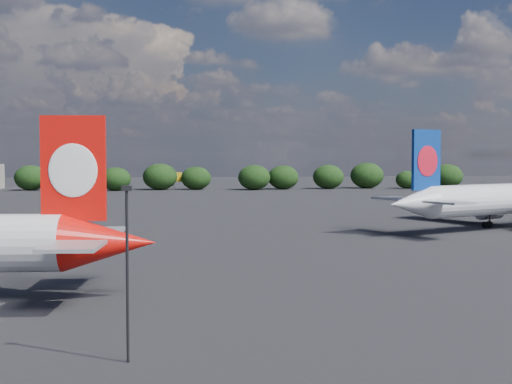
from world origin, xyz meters
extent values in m
plane|color=black|center=(0.00, 60.00, 0.00)|extent=(500.00, 500.00, 0.00)
cone|color=red|center=(4.22, 7.98, 4.43)|extent=(7.46, 5.07, 4.43)
cube|color=red|center=(1.58, 8.23, 10.09)|extent=(4.89, 0.90, 7.97)
ellipsoid|color=white|center=(1.55, 7.96, 9.93)|extent=(3.72, 0.52, 4.07)
ellipsoid|color=white|center=(1.60, 8.49, 9.93)|extent=(3.72, 0.52, 4.07)
cube|color=#95979C|center=(2.00, 3.30, 4.78)|extent=(4.46, 5.66, 0.27)
cube|color=#95979C|center=(2.91, 12.99, 4.78)|extent=(4.46, 5.66, 0.27)
cone|color=silver|center=(41.37, 44.88, 4.57)|extent=(8.55, 7.21, 4.57)
cube|color=navy|center=(43.85, 46.03, 10.41)|extent=(4.75, 2.52, 8.22)
ellipsoid|color=red|center=(43.97, 45.78, 10.25)|extent=(3.56, 1.78, 4.20)
ellipsoid|color=red|center=(43.74, 46.28, 10.25)|extent=(3.56, 1.78, 4.20)
cube|color=#95979C|center=(45.13, 41.09, 4.93)|extent=(6.03, 6.70, 0.27)
cube|color=#95979C|center=(40.91, 50.21, 4.93)|extent=(6.03, 6.70, 0.27)
cube|color=#95979C|center=(57.10, 65.25, 3.11)|extent=(13.06, 19.07, 0.50)
cylinder|color=#95979C|center=(60.68, 61.87, 1.92)|extent=(5.18, 4.16, 2.47)
cube|color=#95979C|center=(60.68, 61.87, 2.56)|extent=(1.94, 1.09, 1.10)
cylinder|color=black|center=(57.62, 55.43, 1.37)|extent=(0.34, 0.34, 2.28)
cylinder|color=black|center=(57.62, 55.43, 0.50)|extent=(1.08, 0.80, 1.00)
cylinder|color=black|center=(56.71, 55.00, 0.50)|extent=(1.08, 0.80, 1.00)
cylinder|color=black|center=(6.35, -8.77, 4.60)|extent=(0.16, 0.16, 9.20)
cube|color=black|center=(6.35, -8.77, 9.35)|extent=(0.55, 0.30, 0.28)
cube|color=#136327|center=(-18.00, 176.00, 3.20)|extent=(6.00, 0.30, 2.60)
cylinder|color=#97999F|center=(-20.50, 176.00, 1.00)|extent=(0.20, 0.20, 2.00)
cylinder|color=#97999F|center=(-15.50, 176.00, 1.00)|extent=(0.20, 0.20, 2.00)
cube|color=gold|center=(12.00, 182.00, 4.00)|extent=(5.00, 0.30, 3.00)
cylinder|color=#97999F|center=(12.00, 182.00, 1.25)|extent=(0.30, 0.30, 2.50)
ellipsoid|color=black|center=(-32.34, 181.86, 3.93)|extent=(10.21, 8.64, 7.86)
ellipsoid|color=black|center=(-21.05, 177.63, 3.81)|extent=(9.91, 8.39, 7.62)
ellipsoid|color=black|center=(-6.01, 176.43, 3.62)|extent=(9.41, 7.97, 7.24)
ellipsoid|color=black|center=(7.58, 180.18, 4.17)|extent=(10.83, 9.16, 8.33)
ellipsoid|color=black|center=(18.94, 179.75, 3.68)|extent=(9.57, 8.10, 7.36)
ellipsoid|color=black|center=(37.14, 176.19, 3.94)|extent=(10.26, 8.68, 7.89)
ellipsoid|color=black|center=(46.88, 178.77, 3.85)|extent=(10.00, 8.47, 7.70)
ellipsoid|color=black|center=(61.97, 179.90, 3.92)|extent=(10.19, 8.62, 7.84)
ellipsoid|color=black|center=(75.52, 181.79, 4.27)|extent=(11.09, 9.38, 8.53)
ellipsoid|color=black|center=(88.13, 178.43, 2.91)|extent=(7.56, 6.40, 5.82)
ellipsoid|color=black|center=(102.84, 180.36, 4.00)|extent=(10.39, 8.80, 8.00)
camera|label=1|loc=(8.21, -46.93, 11.12)|focal=50.00mm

